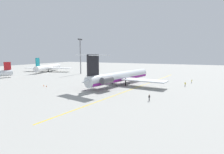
% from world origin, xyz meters
% --- Properties ---
extents(ground, '(326.18, 326.18, 0.00)m').
position_xyz_m(ground, '(0.00, 0.00, 0.00)').
color(ground, '#9E9E99').
extents(main_jetliner, '(42.62, 38.03, 12.53)m').
position_xyz_m(main_jetliner, '(1.37, 9.91, 3.42)').
color(main_jetliner, silver).
rests_on(main_jetliner, ground).
extents(airliner_mid_left, '(33.26, 33.29, 10.10)m').
position_xyz_m(airliner_mid_left, '(31.84, 77.22, 2.98)').
color(airliner_mid_left, white).
rests_on(airliner_mid_left, ground).
extents(ground_crew_near_nose, '(0.43, 0.27, 1.70)m').
position_xyz_m(ground_crew_near_nose, '(18.10, -17.07, 1.08)').
color(ground_crew_near_nose, black).
rests_on(ground_crew_near_nose, ground).
extents(ground_crew_near_tail, '(0.29, 0.43, 1.79)m').
position_xyz_m(ground_crew_near_tail, '(9.12, -14.88, 1.13)').
color(ground_crew_near_tail, black).
rests_on(ground_crew_near_tail, ground).
extents(ground_crew_portside, '(0.29, 0.41, 1.79)m').
position_xyz_m(ground_crew_portside, '(-18.46, -7.19, 1.13)').
color(ground_crew_portside, black).
rests_on(ground_crew_portside, ground).
extents(safety_cone_nose, '(0.40, 0.40, 0.55)m').
position_xyz_m(safety_cone_nose, '(-13.86, 35.71, 0.28)').
color(safety_cone_nose, '#EA590F').
rests_on(safety_cone_nose, ground).
extents(safety_cone_wingtip, '(0.40, 0.40, 0.55)m').
position_xyz_m(safety_cone_wingtip, '(-14.39, 33.78, 0.28)').
color(safety_cone_wingtip, '#EA590F').
rests_on(safety_cone_wingtip, ground).
extents(taxiway_centreline, '(92.14, 13.86, 0.01)m').
position_xyz_m(taxiway_centreline, '(2.55, 1.24, 0.00)').
color(taxiway_centreline, gold).
rests_on(taxiway_centreline, ground).
extents(light_mast, '(4.00, 0.70, 21.96)m').
position_xyz_m(light_mast, '(28.95, 47.85, 12.17)').
color(light_mast, slate).
rests_on(light_mast, ground).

